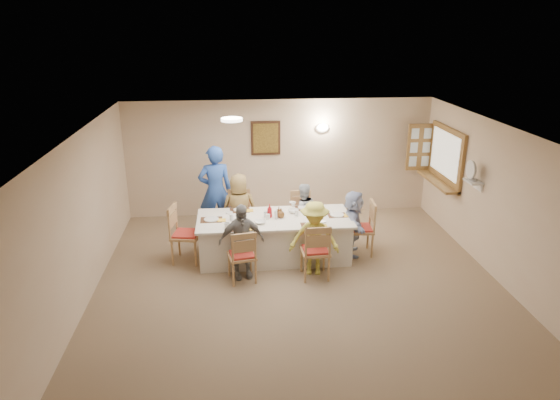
{
  "coord_description": "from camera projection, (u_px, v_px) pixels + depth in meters",
  "views": [
    {
      "loc": [
        -1.01,
        -6.81,
        4.02
      ],
      "look_at": [
        -0.2,
        1.4,
        1.05
      ],
      "focal_mm": 32.0,
      "sensor_mm": 36.0,
      "label": 1
    }
  ],
  "objects": [
    {
      "name": "diner_front_right",
      "position": [
        314.0,
        238.0,
        8.22
      ],
      "size": [
        0.98,
        0.75,
        1.28
      ],
      "primitive_type": "imported",
      "rotation": [
        0.0,
        0.0,
        -0.17
      ],
      "color": "#D3CE4E",
      "rests_on": "ground"
    },
    {
      "name": "condiment_malt",
      "position": [
        281.0,
        213.0,
        8.74
      ],
      "size": [
        0.16,
        0.16,
        0.17
      ],
      "primitive_type": "imported",
      "rotation": [
        0.0,
        0.0,
        0.11
      ],
      "color": "brown",
      "rests_on": "dining_table"
    },
    {
      "name": "bowl_a",
      "position": [
        260.0,
        222.0,
        8.51
      ],
      "size": [
        0.23,
        0.23,
        0.05
      ],
      "primitive_type": "imported",
      "rotation": [
        0.0,
        0.0,
        0.08
      ],
      "color": "white",
      "rests_on": "dining_table"
    },
    {
      "name": "plate_le",
      "position": [
        211.0,
        219.0,
        8.66
      ],
      "size": [
        0.26,
        0.26,
        0.02
      ],
      "primitive_type": "cylinder",
      "color": "white",
      "rests_on": "dining_table"
    },
    {
      "name": "chair_back_left",
      "position": [
        240.0,
        216.0,
        9.55
      ],
      "size": [
        0.47,
        0.47,
        0.98
      ],
      "primitive_type": null,
      "rotation": [
        0.0,
        0.0,
        -0.01
      ],
      "color": "tan",
      "rests_on": "ground"
    },
    {
      "name": "napkin_re",
      "position": [
        348.0,
        216.0,
        8.83
      ],
      "size": [
        0.14,
        0.14,
        0.01
      ],
      "primitive_type": "cube",
      "color": "yellow",
      "rests_on": "dining_table"
    },
    {
      "name": "napkin_le",
      "position": [
        222.0,
        220.0,
        8.63
      ],
      "size": [
        0.14,
        0.14,
        0.01
      ],
      "primitive_type": "cube",
      "color": "yellow",
      "rests_on": "dining_table"
    },
    {
      "name": "diner_right_end",
      "position": [
        353.0,
        223.0,
        8.95
      ],
      "size": [
        1.25,
        0.76,
        1.21
      ],
      "primitive_type": "imported",
      "rotation": [
        0.0,
        0.0,
        1.39
      ],
      "color": "#A7B6DE",
      "rests_on": "ground"
    },
    {
      "name": "plate_fl",
      "position": [
        241.0,
        228.0,
        8.31
      ],
      "size": [
        0.24,
        0.24,
        0.01
      ],
      "primitive_type": "cylinder",
      "color": "white",
      "rests_on": "dining_table"
    },
    {
      "name": "placemat_bl",
      "position": [
        240.0,
        210.0,
        9.1
      ],
      "size": [
        0.36,
        0.27,
        0.01
      ],
      "primitive_type": "cube",
      "color": "#472B19",
      "rests_on": "dining_table"
    },
    {
      "name": "chair_left_end",
      "position": [
        186.0,
        234.0,
        8.7
      ],
      "size": [
        0.58,
        0.58,
        1.04
      ],
      "primitive_type": null,
      "rotation": [
        0.0,
        0.0,
        1.38
      ],
      "color": "tan",
      "rests_on": "ground"
    },
    {
      "name": "placemat_re",
      "position": [
        337.0,
        215.0,
        8.86
      ],
      "size": [
        0.33,
        0.24,
        0.01
      ],
      "primitive_type": "cube",
      "color": "#472B19",
      "rests_on": "dining_table"
    },
    {
      "name": "desk_fan",
      "position": [
        473.0,
        173.0,
        8.58
      ],
      "size": [
        0.3,
        0.3,
        0.28
      ],
      "primitive_type": null,
      "color": "#A5A5A8",
      "rests_on": "fan_shelf"
    },
    {
      "name": "placemat_br",
      "position": [
        305.0,
        208.0,
        9.21
      ],
      "size": [
        0.35,
        0.26,
        0.01
      ],
      "primitive_type": "cube",
      "color": "#472B19",
      "rests_on": "dining_table"
    },
    {
      "name": "placemat_fl",
      "position": [
        241.0,
        228.0,
        8.31
      ],
      "size": [
        0.38,
        0.28,
        0.01
      ],
      "primitive_type": "cube",
      "color": "#472B19",
      "rests_on": "dining_table"
    },
    {
      "name": "condiment_brown",
      "position": [
        279.0,
        212.0,
        8.79
      ],
      "size": [
        0.12,
        0.12,
        0.18
      ],
      "primitive_type": "imported",
      "rotation": [
        0.0,
        0.0,
        -0.26
      ],
      "color": "brown",
      "rests_on": "dining_table"
    },
    {
      "name": "wall_sconce",
      "position": [
        322.0,
        128.0,
        10.49
      ],
      "size": [
        0.26,
        0.09,
        0.18
      ],
      "primitive_type": "ellipsoid",
      "color": "white",
      "rests_on": "room_walls"
    },
    {
      "name": "placemat_fr",
      "position": [
        312.0,
        225.0,
        8.42
      ],
      "size": [
        0.37,
        0.27,
        0.01
      ],
      "primitive_type": "cube",
      "color": "#472B19",
      "rests_on": "dining_table"
    },
    {
      "name": "chair_front_right",
      "position": [
        315.0,
        250.0,
        8.16
      ],
      "size": [
        0.48,
        0.48,
        0.98
      ],
      "primitive_type": null,
      "rotation": [
        0.0,
        0.0,
        3.17
      ],
      "color": "tan",
      "rests_on": "ground"
    },
    {
      "name": "diner_back_left",
      "position": [
        239.0,
        209.0,
        9.37
      ],
      "size": [
        0.69,
        0.47,
        1.37
      ],
      "primitive_type": "imported",
      "rotation": [
        0.0,
        0.0,
        3.17
      ],
      "color": "olive",
      "rests_on": "ground"
    },
    {
      "name": "dining_table",
      "position": [
        274.0,
        237.0,
        8.89
      ],
      "size": [
        2.71,
        1.15,
        0.76
      ],
      "primitive_type": "cube",
      "color": "silver",
      "rests_on": "ground"
    },
    {
      "name": "napkin_fr",
      "position": [
        323.0,
        226.0,
        8.39
      ],
      "size": [
        0.14,
        0.14,
        0.01
      ],
      "primitive_type": "cube",
      "color": "yellow",
      "rests_on": "dining_table"
    },
    {
      "name": "condiment_ketchup",
      "position": [
        270.0,
        211.0,
        8.74
      ],
      "size": [
        0.11,
        0.11,
        0.24
      ],
      "primitive_type": "imported",
      "rotation": [
        0.0,
        0.0,
        0.11
      ],
      "color": "#A60E15",
      "rests_on": "dining_table"
    },
    {
      "name": "teacup_a",
      "position": [
        227.0,
        225.0,
        8.34
      ],
      "size": [
        0.17,
        0.17,
        0.08
      ],
      "primitive_type": "imported",
      "rotation": [
        0.0,
        0.0,
        0.36
      ],
      "color": "white",
      "rests_on": "dining_table"
    },
    {
      "name": "hatch_sill",
      "position": [
        438.0,
        181.0,
        10.03
      ],
      "size": [
        0.3,
        1.5,
        0.05
      ],
      "primitive_type": "cube",
      "color": "olive",
      "rests_on": "room_walls"
    },
    {
      "name": "chair_front_left",
      "position": [
        242.0,
        254.0,
        8.06
      ],
      "size": [
        0.51,
        0.51,
        0.92
      ],
      "primitive_type": null,
      "rotation": [
        0.0,
        0.0,
        3.32
      ],
      "color": "tan",
      "rests_on": "ground"
    },
    {
      "name": "napkin_fl",
      "position": [
        252.0,
        228.0,
        8.28
      ],
      "size": [
        0.15,
        0.15,
        0.01
      ],
      "primitive_type": "cube",
      "color": "yellow",
      "rests_on": "dining_table"
    },
    {
      "name": "shutter_door",
      "position": [
        420.0,
        147.0,
        10.56
      ],
      "size": [
        0.55,
        0.04,
        1.0
      ],
      "primitive_type": "cube",
      "color": "olive",
      "rests_on": "room_walls"
    },
    {
      "name": "plate_fr",
      "position": [
        312.0,
        225.0,
        8.42
      ],
      "size": [
        0.25,
        0.25,
        0.02
      ],
      "primitive_type": "cylinder",
      "color": "white",
      "rests_on": "dining_table"
    },
    {
      "name": "teacup_b",
      "position": [
        293.0,
        205.0,
        9.27
      ],
      "size": [
        0.15,
        0.15,
        0.08
      ],
      "primitive_type": "imported",
      "rotation": [
        0.0,
        0.0,
        0.43
      ],
      "color": "white",
      "rests_on": "dining_table"
    },
    {
      "name": "ground",
      "position": [
        301.0,
        292.0,
        7.83
      ],
      "size": [
        7.0,
        7.0,
        0.0
      ],
      "primitive_type": "plane",
      "color": "#897052"
    },
    {
      "name": "napkin_br",
      "position": [
        315.0,
        208.0,
        9.18
      ],
      "size": [
        0.14,
        0.14,
        0.01
      ],
      "primitive_type": "cube",
      "color": "yellow",
      "rests_on": "dining_table"
    },
    {
      "name": "caregiver",
      "position": [
        215.0,
        191.0,
        9.69
      ],
      "size": [
        0.78,
        0.62,
        1.81
      ],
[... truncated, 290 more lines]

